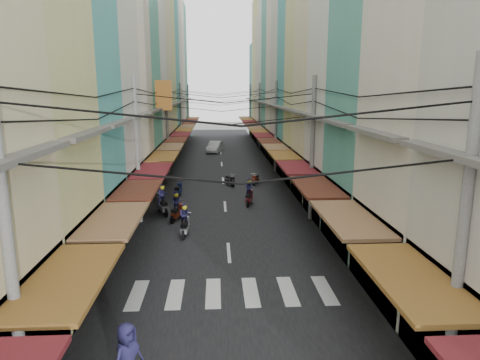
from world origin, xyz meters
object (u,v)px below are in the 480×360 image
object	(u,v)px
market_umbrella	(406,255)
traffic_sign	(364,230)
white_car	(215,152)
bicycle	(382,257)

from	to	relation	value
market_umbrella	traffic_sign	xyz separation A→B (m)	(-0.79, 1.94, 0.23)
white_car	market_umbrella	distance (m)	38.56
bicycle	white_car	bearing A→B (deg)	-2.51
bicycle	traffic_sign	xyz separation A→B (m)	(-1.84, -2.56, 2.18)
white_car	bicycle	bearing A→B (deg)	-65.88
market_umbrella	white_car	bearing A→B (deg)	99.80
bicycle	market_umbrella	distance (m)	5.02
white_car	bicycle	distance (m)	34.29
bicycle	market_umbrella	world-z (taller)	market_umbrella
white_car	market_umbrella	world-z (taller)	market_umbrella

